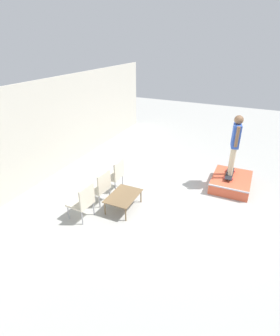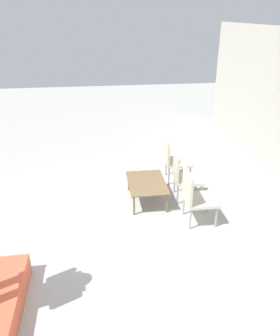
{
  "view_description": "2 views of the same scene",
  "coord_description": "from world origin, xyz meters",
  "px_view_note": "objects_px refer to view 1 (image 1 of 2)",
  "views": [
    {
      "loc": [
        -6.08,
        -1.52,
        4.08
      ],
      "look_at": [
        -0.44,
        1.1,
        0.96
      ],
      "focal_mm": 28.0,
      "sensor_mm": 36.0,
      "label": 1
    },
    {
      "loc": [
        4.26,
        0.44,
        3.25
      ],
      "look_at": [
        -0.33,
        1.07,
        1.04
      ],
      "focal_mm": 35.0,
      "sensor_mm": 36.0,
      "label": 2
    }
  ],
  "objects_px": {
    "person_skater": "(235,140)",
    "coffee_table": "(123,197)",
    "skateboard_on_ramp": "(230,174)",
    "patio_chair_left": "(83,201)",
    "skate_ramp_box": "(231,182)",
    "patio_chair_right": "(115,174)",
    "patio_chair_center": "(100,186)"
  },
  "relations": [
    {
      "from": "skateboard_on_ramp",
      "to": "person_skater",
      "type": "distance_m",
      "value": 1.06
    },
    {
      "from": "person_skater",
      "to": "coffee_table",
      "type": "bearing_deg",
      "value": 125.14
    },
    {
      "from": "skateboard_on_ramp",
      "to": "coffee_table",
      "type": "distance_m",
      "value": 3.36
    },
    {
      "from": "skate_ramp_box",
      "to": "coffee_table",
      "type": "relative_size",
      "value": 1.46
    },
    {
      "from": "patio_chair_left",
      "to": "patio_chair_right",
      "type": "height_order",
      "value": "same"
    },
    {
      "from": "patio_chair_right",
      "to": "skate_ramp_box",
      "type": "bearing_deg",
      "value": 117.46
    },
    {
      "from": "coffee_table",
      "to": "patio_chair_right",
      "type": "distance_m",
      "value": 1.05
    },
    {
      "from": "person_skater",
      "to": "coffee_table",
      "type": "distance_m",
      "value": 3.53
    },
    {
      "from": "skate_ramp_box",
      "to": "patio_chair_right",
      "type": "distance_m",
      "value": 3.51
    },
    {
      "from": "coffee_table",
      "to": "patio_chair_left",
      "type": "relative_size",
      "value": 1.07
    },
    {
      "from": "patio_chair_left",
      "to": "patio_chair_right",
      "type": "distance_m",
      "value": 1.56
    },
    {
      "from": "skateboard_on_ramp",
      "to": "person_skater",
      "type": "bearing_deg",
      "value": 88.64
    },
    {
      "from": "patio_chair_center",
      "to": "person_skater",
      "type": "bearing_deg",
      "value": 134.38
    },
    {
      "from": "skate_ramp_box",
      "to": "patio_chair_center",
      "type": "xyz_separation_m",
      "value": [
        -2.37,
        3.11,
        0.35
      ]
    },
    {
      "from": "patio_chair_center",
      "to": "skateboard_on_ramp",
      "type": "bearing_deg",
      "value": 134.38
    },
    {
      "from": "skate_ramp_box",
      "to": "skateboard_on_ramp",
      "type": "bearing_deg",
      "value": 57.13
    },
    {
      "from": "skate_ramp_box",
      "to": "coffee_table",
      "type": "height_order",
      "value": "coffee_table"
    },
    {
      "from": "person_skater",
      "to": "patio_chair_right",
      "type": "distance_m",
      "value": 3.57
    },
    {
      "from": "skateboard_on_ramp",
      "to": "patio_chair_left",
      "type": "distance_m",
      "value": 4.41
    },
    {
      "from": "person_skater",
      "to": "patio_chair_left",
      "type": "xyz_separation_m",
      "value": [
        -3.2,
        3.02,
        -0.95
      ]
    },
    {
      "from": "patio_chair_left",
      "to": "patio_chair_right",
      "type": "bearing_deg",
      "value": -175.64
    },
    {
      "from": "skate_ramp_box",
      "to": "patio_chair_right",
      "type": "relative_size",
      "value": 1.56
    },
    {
      "from": "person_skater",
      "to": "patio_chair_center",
      "type": "distance_m",
      "value": 3.99
    },
    {
      "from": "coffee_table",
      "to": "patio_chair_right",
      "type": "bearing_deg",
      "value": 41.64
    },
    {
      "from": "skateboard_on_ramp",
      "to": "coffee_table",
      "type": "xyz_separation_m",
      "value": [
        -2.42,
        2.33,
        -0.04
      ]
    },
    {
      "from": "person_skater",
      "to": "patio_chair_left",
      "type": "bearing_deg",
      "value": 125.75
    },
    {
      "from": "skateboard_on_ramp",
      "to": "person_skater",
      "type": "relative_size",
      "value": 0.48
    },
    {
      "from": "coffee_table",
      "to": "patio_chair_left",
      "type": "height_order",
      "value": "patio_chair_left"
    },
    {
      "from": "person_skater",
      "to": "patio_chair_right",
      "type": "relative_size",
      "value": 1.89
    },
    {
      "from": "patio_chair_left",
      "to": "patio_chair_center",
      "type": "bearing_deg",
      "value": -175.61
    },
    {
      "from": "skateboard_on_ramp",
      "to": "patio_chair_right",
      "type": "height_order",
      "value": "patio_chair_right"
    },
    {
      "from": "person_skater",
      "to": "patio_chair_center",
      "type": "relative_size",
      "value": 1.89
    }
  ]
}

